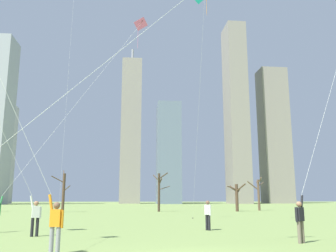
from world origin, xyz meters
The scene contains 16 objects.
kite_flyer_foreground_left_teal centered at (-5.21, 0.23, 2.79)m, with size 8.68×2.28×10.31m.
kite_flyer_midfield_right_pink centered at (-7.24, 11.15, 3.72)m, with size 8.24×8.54×16.69m.
kite_flyer_midfield_left_red centered at (-4.71, 1.75, 2.42)m, with size 5.97×0.65×12.60m.
kite_flyer_foreground_right_white centered at (6.28, 4.37, 3.65)m, with size 5.84×2.57×12.60m.
kite_flyer_midfield_center_purple centered at (-7.00, 7.27, 2.88)m, with size 5.64×1.80×11.80m.
bystander_strolling_midfield centered at (2.64, 10.05, 0.90)m, with size 0.33×0.47×1.62m.
distant_kite_high_overhead_orange centered at (3.75, 15.56, 15.49)m, with size 0.27×7.87×17.78m.
bare_tree_left_of_center centered at (-10.61, 39.00, 2.67)m, with size 2.65×2.72×5.52m.
bare_tree_rightmost centered at (12.78, 39.26, 2.19)m, with size 2.49×2.96×3.77m.
bare_tree_leftmost centered at (17.02, 42.47, 2.70)m, with size 2.92×3.26×4.78m.
bare_tree_far_right_edge centered at (2.07, 39.41, 2.90)m, with size 2.29×2.39×5.22m.
skyline_mid_tower_left centered at (-2.45, 122.54, 26.57)m, with size 7.27×11.26×58.67m.
skyline_squat_block centered at (35.46, 114.24, 32.84)m, with size 6.74×10.69×65.69m.
skyline_tall_tower centered at (-42.74, 103.08, 25.96)m, with size 5.83×10.03×51.92m.
skyline_mid_tower_right centered at (51.73, 120.10, 25.57)m, with size 10.09×8.31×51.14m.
skyline_short_annex centered at (10.59, 112.46, 17.13)m, with size 7.90×10.28×34.26m.
Camera 1 is at (-1.61, -10.42, 1.73)m, focal length 38.70 mm.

